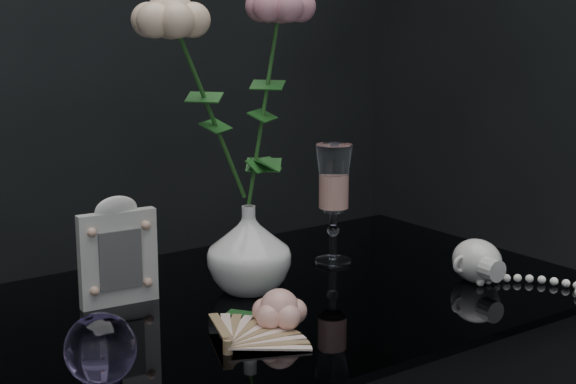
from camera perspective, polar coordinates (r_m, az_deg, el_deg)
vase at (r=1.30m, az=-2.54°, el=-3.71°), size 0.16×0.16×0.13m
wine_glass at (r=1.43m, az=2.96°, el=-0.82°), size 0.06×0.06×0.20m
picture_frame at (r=1.26m, az=-10.95°, el=-3.74°), size 0.12×0.10×0.16m
paperweight at (r=1.02m, az=-12.02°, el=-9.89°), size 0.11×0.11×0.08m
paper_fan at (r=1.09m, az=-3.90°, el=-9.86°), size 0.22×0.18×0.02m
loose_rose at (r=1.16m, az=-0.57°, el=-7.58°), size 0.17×0.19×0.05m
pearl_jar at (r=1.38m, az=12.13°, el=-4.25°), size 0.25×0.26×0.07m
roses at (r=1.23m, az=-3.63°, el=7.05°), size 0.27×0.12×0.37m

